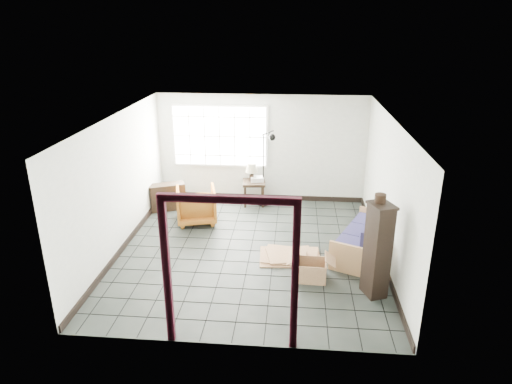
# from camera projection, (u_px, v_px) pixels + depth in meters

# --- Properties ---
(ground) EXTENTS (5.50, 5.50, 0.00)m
(ground) POSITION_uv_depth(u_px,v_px,m) (251.00, 251.00, 8.88)
(ground) COLOR black
(ground) RESTS_ON ground
(room_shell) EXTENTS (5.02, 5.52, 2.61)m
(room_shell) POSITION_uv_depth(u_px,v_px,m) (250.00, 168.00, 8.31)
(room_shell) COLOR beige
(room_shell) RESTS_ON ground
(window_panel) EXTENTS (2.32, 0.08, 1.52)m
(window_panel) POSITION_uv_depth(u_px,v_px,m) (220.00, 136.00, 10.91)
(window_panel) COLOR silver
(window_panel) RESTS_ON ground
(doorway_trim) EXTENTS (1.80, 0.08, 2.20)m
(doorway_trim) POSITION_uv_depth(u_px,v_px,m) (230.00, 255.00, 5.87)
(doorway_trim) COLOR #390C1A
(doorway_trim) RESTS_ON ground
(futon_sofa) EXTENTS (1.39, 1.98, 0.82)m
(futon_sofa) POSITION_uv_depth(u_px,v_px,m) (366.00, 239.00, 8.69)
(futon_sofa) COLOR #A27749
(futon_sofa) RESTS_ON ground
(armchair) EXTENTS (1.00, 0.97, 0.86)m
(armchair) POSITION_uv_depth(u_px,v_px,m) (196.00, 203.00, 10.02)
(armchair) COLOR #914A15
(armchair) RESTS_ON ground
(side_table) EXTENTS (0.58, 0.58, 0.58)m
(side_table) POSITION_uv_depth(u_px,v_px,m) (254.00, 185.00, 10.95)
(side_table) COLOR black
(side_table) RESTS_ON ground
(table_lamp) EXTENTS (0.31, 0.31, 0.44)m
(table_lamp) POSITION_uv_depth(u_px,v_px,m) (252.00, 168.00, 10.86)
(table_lamp) COLOR black
(table_lamp) RESTS_ON side_table
(projector) EXTENTS (0.34, 0.29, 0.11)m
(projector) POSITION_uv_depth(u_px,v_px,m) (257.00, 179.00, 10.91)
(projector) COLOR silver
(projector) RESTS_ON side_table
(floor_lamp) EXTENTS (0.50, 0.49, 1.88)m
(floor_lamp) POSITION_uv_depth(u_px,v_px,m) (267.00, 166.00, 10.65)
(floor_lamp) COLOR black
(floor_lamp) RESTS_ON ground
(console_shelf) EXTENTS (0.86, 0.61, 0.63)m
(console_shelf) POSITION_uv_depth(u_px,v_px,m) (168.00, 197.00, 10.72)
(console_shelf) COLOR black
(console_shelf) RESTS_ON ground
(tall_shelf) EXTENTS (0.47, 0.52, 1.59)m
(tall_shelf) POSITION_uv_depth(u_px,v_px,m) (377.00, 250.00, 7.21)
(tall_shelf) COLOR black
(tall_shelf) RESTS_ON ground
(pot) EXTENTS (0.23, 0.23, 0.13)m
(pot) POSITION_uv_depth(u_px,v_px,m) (380.00, 198.00, 6.98)
(pot) COLOR black
(pot) RESTS_ON tall_shelf
(open_box) EXTENTS (0.84, 0.44, 0.47)m
(open_box) POSITION_uv_depth(u_px,v_px,m) (311.00, 270.00, 7.86)
(open_box) COLOR brown
(open_box) RESTS_ON ground
(cardboard_pile) EXTENTS (1.18, 0.87, 0.17)m
(cardboard_pile) POSITION_uv_depth(u_px,v_px,m) (291.00, 256.00, 8.59)
(cardboard_pile) COLOR brown
(cardboard_pile) RESTS_ON ground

